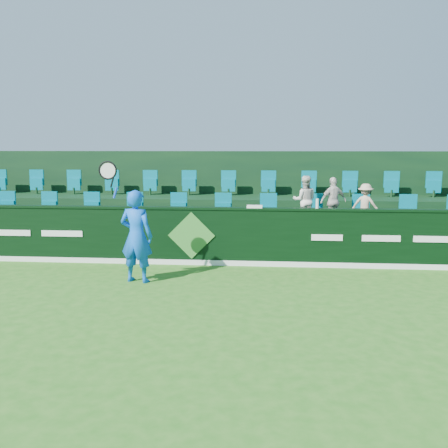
# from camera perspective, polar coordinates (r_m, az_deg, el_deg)

# --- Properties ---
(ground) EXTENTS (60.00, 60.00, 0.00)m
(ground) POSITION_cam_1_polar(r_m,az_deg,el_deg) (8.05, -7.93, -11.13)
(ground) COLOR #236718
(ground) RESTS_ON ground
(sponsor_hoarding) EXTENTS (16.00, 0.25, 1.35)m
(sponsor_hoarding) POSITION_cam_1_polar(r_m,az_deg,el_deg) (11.68, -3.65, -1.35)
(sponsor_hoarding) COLOR black
(sponsor_hoarding) RESTS_ON ground
(stand_tier_front) EXTENTS (16.00, 2.00, 0.80)m
(stand_tier_front) POSITION_cam_1_polar(r_m,az_deg,el_deg) (12.80, -2.92, -1.69)
(stand_tier_front) COLOR black
(stand_tier_front) RESTS_ON ground
(stand_tier_back) EXTENTS (16.00, 1.80, 1.30)m
(stand_tier_back) POSITION_cam_1_polar(r_m,az_deg,el_deg) (14.62, -1.91, 0.63)
(stand_tier_back) COLOR black
(stand_tier_back) RESTS_ON ground
(stand_rear) EXTENTS (16.00, 4.10, 2.60)m
(stand_rear) POSITION_cam_1_polar(r_m,az_deg,el_deg) (14.99, -1.72, 3.02)
(stand_rear) COLOR black
(stand_rear) RESTS_ON ground
(seat_row_front) EXTENTS (13.50, 0.50, 0.60)m
(seat_row_front) POSITION_cam_1_polar(r_m,az_deg,el_deg) (13.09, -2.70, 1.64)
(seat_row_front) COLOR #016A7C
(seat_row_front) RESTS_ON stand_tier_front
(seat_row_back) EXTENTS (13.50, 0.50, 0.60)m
(seat_row_back) POSITION_cam_1_polar(r_m,az_deg,el_deg) (14.81, -1.79, 4.43)
(seat_row_back) COLOR #016A7C
(seat_row_back) RESTS_ON stand_tier_back
(tennis_player) EXTENTS (1.13, 0.58, 2.51)m
(tennis_player) POSITION_cam_1_polar(r_m,az_deg,el_deg) (10.24, -10.01, -1.32)
(tennis_player) COLOR blue
(tennis_player) RESTS_ON ground
(spectator_left) EXTENTS (0.60, 0.47, 1.23)m
(spectator_left) POSITION_cam_1_polar(r_m,az_deg,el_deg) (12.59, 9.20, 2.69)
(spectator_left) COLOR silver
(spectator_left) RESTS_ON stand_tier_front
(spectator_middle) EXTENTS (0.76, 0.53, 1.19)m
(spectator_middle) POSITION_cam_1_polar(r_m,az_deg,el_deg) (12.67, 12.38, 2.56)
(spectator_middle) COLOR silver
(spectator_middle) RESTS_ON stand_tier_front
(spectator_right) EXTENTS (0.77, 0.62, 1.04)m
(spectator_right) POSITION_cam_1_polar(r_m,az_deg,el_deg) (12.80, 15.84, 2.14)
(spectator_right) COLOR tan
(spectator_right) RESTS_ON stand_tier_front
(towel) EXTENTS (0.35, 0.23, 0.05)m
(towel) POSITION_cam_1_polar(r_m,az_deg,el_deg) (11.45, 3.51, 2.00)
(towel) COLOR white
(towel) RESTS_ON sponsor_hoarding
(drinks_bottle) EXTENTS (0.07, 0.07, 0.22)m
(drinks_bottle) POSITION_cam_1_polar(r_m,az_deg,el_deg) (11.50, 10.61, 2.32)
(drinks_bottle) COLOR silver
(drinks_bottle) RESTS_ON sponsor_hoarding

